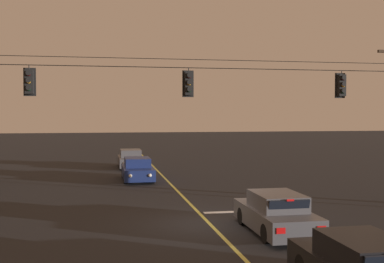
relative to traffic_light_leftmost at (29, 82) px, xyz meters
name	(u,v)px	position (x,y,z in m)	size (l,w,h in m)	color
ground_plane	(209,223)	(6.72, -2.46, -5.36)	(180.00, 180.00, 0.00)	black
lane_centre_stripe	(175,189)	(6.72, 6.02, -5.36)	(0.14, 60.00, 0.01)	#D1C64C
stop_bar_paint	(244,211)	(8.62, -0.58, -5.36)	(3.40, 0.36, 0.01)	silver
signal_span_assembly	(196,119)	(6.72, 0.02, -1.50)	(20.30, 0.32, 7.42)	#38281C
traffic_light_leftmost	(29,82)	(0.00, 0.00, 0.00)	(0.48, 0.41, 1.22)	black
traffic_light_left_inner	(189,83)	(6.39, 0.00, 0.00)	(0.48, 0.41, 1.22)	black
traffic_light_centre	(342,85)	(13.31, 0.00, 0.00)	(0.48, 0.41, 1.22)	black
car_waiting_near_lane	(276,214)	(8.67, -4.29, -4.71)	(1.80, 4.33, 1.39)	#4C4C51
car_oncoming_lead	(137,170)	(4.95, 9.76, -4.71)	(1.80, 4.42, 1.39)	navy
car_oncoming_trailing	(131,159)	(4.94, 16.75, -4.71)	(1.80, 4.42, 1.39)	#4C4C51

